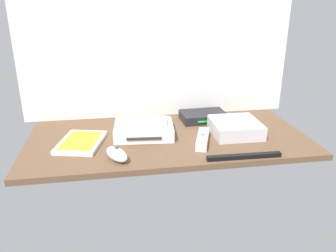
# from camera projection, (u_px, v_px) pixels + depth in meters

# --- Properties ---
(ground_plane) EXTENTS (1.00, 0.48, 0.02)m
(ground_plane) POSITION_uv_depth(u_px,v_px,m) (168.00, 139.00, 1.23)
(ground_plane) COLOR brown
(ground_plane) RESTS_ON ground
(back_wall) EXTENTS (1.10, 0.01, 0.64)m
(back_wall) POSITION_uv_depth(u_px,v_px,m) (158.00, 39.00, 1.34)
(back_wall) COLOR silver
(back_wall) RESTS_ON ground
(game_console) EXTENTS (0.22, 0.18, 0.04)m
(game_console) POSITION_uv_depth(u_px,v_px,m) (144.00, 130.00, 1.23)
(game_console) COLOR white
(game_console) RESTS_ON ground_plane
(mini_computer) EXTENTS (0.17, 0.17, 0.05)m
(mini_computer) POSITION_uv_depth(u_px,v_px,m) (235.00, 127.00, 1.24)
(mini_computer) COLOR silver
(mini_computer) RESTS_ON ground_plane
(game_case) EXTENTS (0.18, 0.22, 0.02)m
(game_case) POSITION_uv_depth(u_px,v_px,m) (81.00, 142.00, 1.16)
(game_case) COLOR white
(game_case) RESTS_ON ground_plane
(network_router) EXTENTS (0.19, 0.13, 0.03)m
(network_router) POSITION_uv_depth(u_px,v_px,m) (203.00, 116.00, 1.38)
(network_router) COLOR black
(network_router) RESTS_ON ground_plane
(remote_wand) EXTENTS (0.08, 0.15, 0.03)m
(remote_wand) POSITION_uv_depth(u_px,v_px,m) (203.00, 139.00, 1.17)
(remote_wand) COLOR white
(remote_wand) RESTS_ON ground_plane
(remote_nunchuk) EXTENTS (0.09, 0.11, 0.05)m
(remote_nunchuk) POSITION_uv_depth(u_px,v_px,m) (117.00, 154.00, 1.04)
(remote_nunchuk) COLOR white
(remote_nunchuk) RESTS_ON ground_plane
(remote_classic_pad) EXTENTS (0.16, 0.10, 0.02)m
(remote_classic_pad) POSITION_uv_depth(u_px,v_px,m) (146.00, 122.00, 1.21)
(remote_classic_pad) COLOR white
(remote_classic_pad) RESTS_ON game_console
(sensor_bar) EXTENTS (0.24, 0.02, 0.01)m
(sensor_bar) POSITION_uv_depth(u_px,v_px,m) (244.00, 156.00, 1.06)
(sensor_bar) COLOR black
(sensor_bar) RESTS_ON ground_plane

